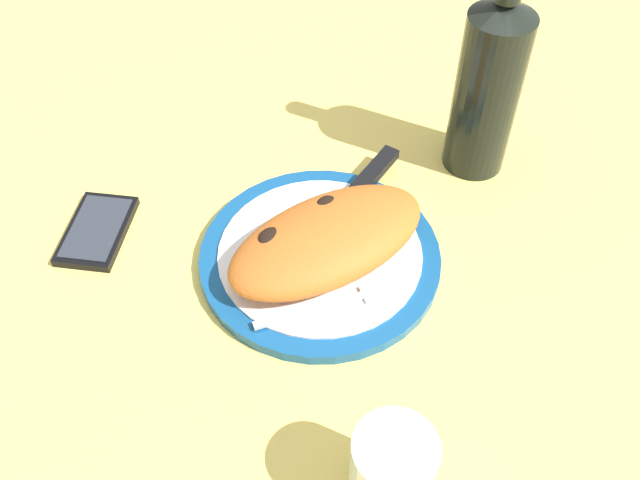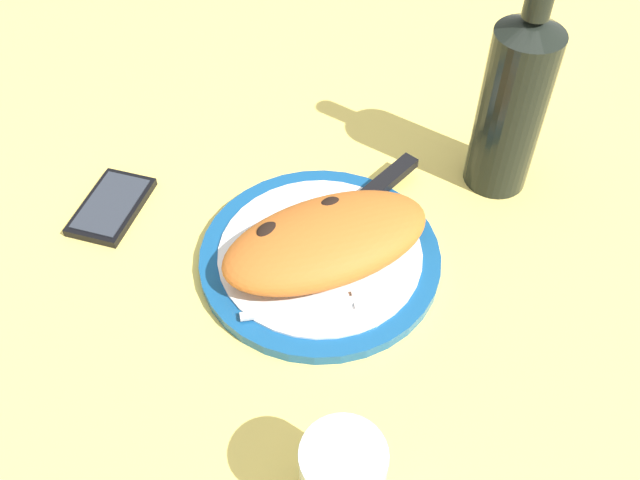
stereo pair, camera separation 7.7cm
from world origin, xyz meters
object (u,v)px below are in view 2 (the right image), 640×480
fork (331,304)px  smartphone (112,206)px  wine_bottle (513,101)px  knife (370,195)px  plate (320,257)px  calzone (326,241)px

fork → smartphone: size_ratio=1.23×
smartphone → wine_bottle: (47.41, -1.85, 11.46)cm
knife → wine_bottle: bearing=9.3°
plate → wine_bottle: size_ratio=0.91×
calzone → knife: bearing=51.0°
knife → wine_bottle: wine_bottle is taller
calzone → wine_bottle: wine_bottle is taller
plate → smartphone: size_ratio=2.10×
knife → plate: bearing=-134.2°
knife → wine_bottle: size_ratio=0.66×
fork → smartphone: (-23.58, 19.32, -1.35)cm
knife → wine_bottle: (16.65, 2.74, 9.82)cm
plate → wine_bottle: bearing=23.0°
knife → fork: bearing=-116.0°
calzone → knife: calzone is taller
calzone → smartphone: size_ratio=2.01×
calzone → wine_bottle: size_ratio=0.87×
plate → calzone: 3.69cm
fork → wine_bottle: 31.23cm
wine_bottle → fork: bearing=-143.8°
plate → fork: bearing=-90.1°
calzone → knife: 10.69cm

